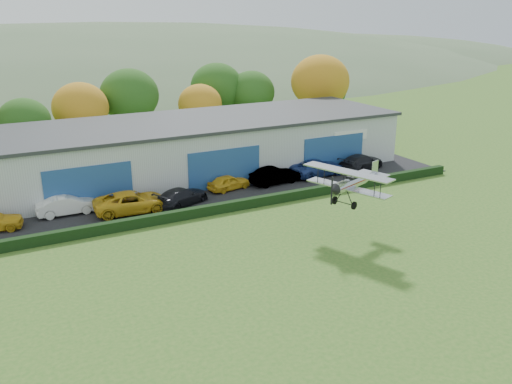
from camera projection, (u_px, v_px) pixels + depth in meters
name	position (u px, v px, depth m)	size (l,w,h in m)	color
ground	(311.00, 314.00, 28.78)	(300.00, 300.00, 0.00)	#30601E
apron	(209.00, 194.00, 47.73)	(48.00, 9.00, 0.05)	black
hedge	(232.00, 206.00, 43.58)	(46.00, 0.60, 0.80)	black
hangar	(199.00, 146.00, 53.64)	(40.60, 12.60, 5.30)	#B2B7BC
tree_belt	(123.00, 101.00, 61.51)	(75.70, 13.22, 10.12)	#3D2614
distant_hills	(17.00, 120.00, 148.62)	(430.00, 196.00, 56.00)	#4C6642
car_1	(67.00, 205.00, 42.60)	(1.63, 4.69, 1.54)	silver
car_2	(132.00, 202.00, 43.07)	(2.77, 6.01, 1.67)	gold
car_3	(182.00, 196.00, 44.72)	(2.03, 5.01, 1.45)	black
car_4	(229.00, 182.00, 48.55)	(1.61, 3.99, 1.36)	gold
car_5	(275.00, 175.00, 50.16)	(1.69, 4.84, 1.60)	gray
car_6	(318.00, 168.00, 52.74)	(2.62, 5.69, 1.58)	navy
car_7	(361.00, 162.00, 54.53)	(2.27, 5.59, 1.62)	black
biplane	(354.00, 181.00, 37.35)	(5.89, 6.63, 2.50)	silver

